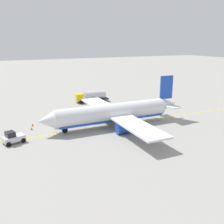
% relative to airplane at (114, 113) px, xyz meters
% --- Properties ---
extents(ground_plane, '(400.00, 400.00, 0.00)m').
position_rel_airplane_xyz_m(ground_plane, '(0.49, -0.00, -2.70)').
color(ground_plane, '#9E9B96').
extents(airplane, '(31.63, 32.03, 9.76)m').
position_rel_airplane_xyz_m(airplane, '(0.00, 0.00, 0.00)').
color(airplane, white).
rests_on(airplane, ground).
extents(fuel_tanker, '(9.76, 3.36, 3.15)m').
position_rel_airplane_xyz_m(fuel_tanker, '(-3.49, -22.18, -0.98)').
color(fuel_tanker, '#2D2D33').
rests_on(fuel_tanker, ground).
extents(pushback_tug, '(4.02, 3.18, 2.20)m').
position_rel_airplane_xyz_m(pushback_tug, '(20.10, 1.08, -1.69)').
color(pushback_tug, silver).
rests_on(pushback_tug, ground).
extents(refueling_worker, '(0.60, 0.50, 1.71)m').
position_rel_airplane_xyz_m(refueling_worker, '(-3.56, -15.21, -1.88)').
color(refueling_worker, navy).
rests_on(refueling_worker, ground).
extents(safety_cone_nose, '(0.50, 0.50, 0.56)m').
position_rel_airplane_xyz_m(safety_cone_nose, '(15.57, -6.99, -2.42)').
color(safety_cone_nose, '#F2590F').
rests_on(safety_cone_nose, ground).
extents(safety_cone_wingtip, '(0.50, 0.50, 0.56)m').
position_rel_airplane_xyz_m(safety_cone_wingtip, '(16.15, -4.61, -2.42)').
color(safety_cone_wingtip, '#F2590F').
rests_on(safety_cone_wingtip, ground).
extents(taxi_line_marking, '(75.77, 0.99, 0.01)m').
position_rel_airplane_xyz_m(taxi_line_marking, '(0.49, -0.00, -2.69)').
color(taxi_line_marking, yellow).
rests_on(taxi_line_marking, ground).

